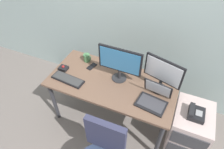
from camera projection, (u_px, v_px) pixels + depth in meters
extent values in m
plane|color=slate|center=(112.00, 116.00, 2.82)|extent=(8.00, 8.00, 0.00)
cube|color=#98ACA9|center=(135.00, 4.00, 2.33)|extent=(6.00, 0.10, 2.80)
cube|color=brown|center=(112.00, 83.00, 2.33)|extent=(1.54, 0.74, 0.03)
cylinder|color=#2D2D33|center=(54.00, 102.00, 2.58)|extent=(0.05, 0.05, 0.70)
cylinder|color=#2D2D33|center=(159.00, 141.00, 2.18)|extent=(0.05, 0.05, 0.70)
cylinder|color=#2D2D33|center=(78.00, 72.00, 2.99)|extent=(0.05, 0.05, 0.70)
cylinder|color=#2D2D33|center=(170.00, 101.00, 2.59)|extent=(0.05, 0.05, 0.70)
cube|color=beige|center=(188.00, 128.00, 2.35)|extent=(0.42, 0.52, 0.60)
cube|color=#38383D|center=(188.00, 142.00, 2.08)|extent=(0.38, 0.01, 0.20)
cube|color=black|center=(196.00, 114.00, 2.11)|extent=(0.17, 0.20, 0.06)
cube|color=black|center=(192.00, 109.00, 2.09)|extent=(0.05, 0.18, 0.04)
cube|color=gray|center=(199.00, 113.00, 2.07)|extent=(0.07, 0.08, 0.01)
cube|color=#30314A|center=(106.00, 136.00, 1.81)|extent=(0.40, 0.07, 0.42)
cylinder|color=#262628|center=(119.00, 78.00, 2.36)|extent=(0.18, 0.18, 0.01)
cylinder|color=#262628|center=(119.00, 74.00, 2.32)|extent=(0.04, 0.04, 0.12)
cube|color=black|center=(120.00, 60.00, 2.17)|extent=(0.52, 0.03, 0.31)
cube|color=teal|center=(119.00, 61.00, 2.16)|extent=(0.48, 0.01, 0.28)
cylinder|color=#262628|center=(159.00, 89.00, 2.23)|extent=(0.18, 0.18, 0.01)
cylinder|color=#262628|center=(160.00, 84.00, 2.18)|extent=(0.04, 0.04, 0.13)
cube|color=black|center=(163.00, 71.00, 2.04)|extent=(0.43, 0.15, 0.29)
cube|color=white|center=(163.00, 72.00, 2.03)|extent=(0.39, 0.12, 0.25)
cube|color=black|center=(68.00, 79.00, 2.34)|extent=(0.42, 0.17, 0.02)
cube|color=#353535|center=(68.00, 79.00, 2.33)|extent=(0.39, 0.15, 0.01)
cube|color=black|center=(151.00, 104.00, 2.07)|extent=(0.34, 0.26, 0.02)
cube|color=#38383D|center=(151.00, 103.00, 2.06)|extent=(0.29, 0.20, 0.00)
cube|color=black|center=(158.00, 88.00, 2.07)|extent=(0.32, 0.11, 0.21)
cube|color=silver|center=(158.00, 89.00, 2.07)|extent=(0.28, 0.09, 0.19)
cube|color=black|center=(63.00, 68.00, 2.47)|extent=(0.11, 0.09, 0.04)
sphere|color=maroon|center=(63.00, 67.00, 2.45)|extent=(0.04, 0.04, 0.04)
cylinder|color=#487C4C|center=(87.00, 58.00, 2.57)|extent=(0.09, 0.09, 0.11)
torus|color=#4C7850|center=(90.00, 58.00, 2.56)|extent=(0.01, 0.07, 0.07)
cube|color=black|center=(92.00, 66.00, 2.52)|extent=(0.10, 0.15, 0.01)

